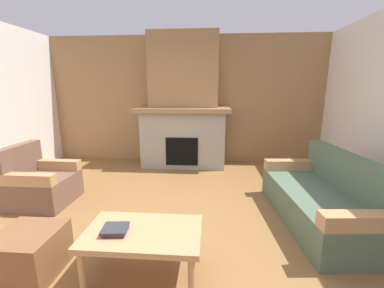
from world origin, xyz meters
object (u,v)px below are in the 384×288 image
Objects in this scene: couch at (323,200)px; coffee_table at (143,236)px; ottoman at (29,253)px; armchair at (40,183)px; fireplace at (184,110)px.

coffee_table is at bearing -151.92° from couch.
ottoman is (-1.02, -0.06, -0.18)m from coffee_table.
coffee_table is (-1.95, -1.04, 0.09)m from couch.
couch is at bearing -3.41° from armchair.
fireplace is 3.09m from couch.
coffee_table is at bearing -90.03° from fireplace.
fireplace reaches higher than couch.
coffee_table reaches higher than ottoman.
fireplace reaches higher than ottoman.
coffee_table is (1.84, -1.27, 0.08)m from armchair.
couch reaches higher than coffee_table.
armchair is 2.24m from coffee_table.
couch is 1.86× the size of coffee_table.
ottoman is at bearing -58.33° from armchair.
armchair is at bearing 121.67° from ottoman.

